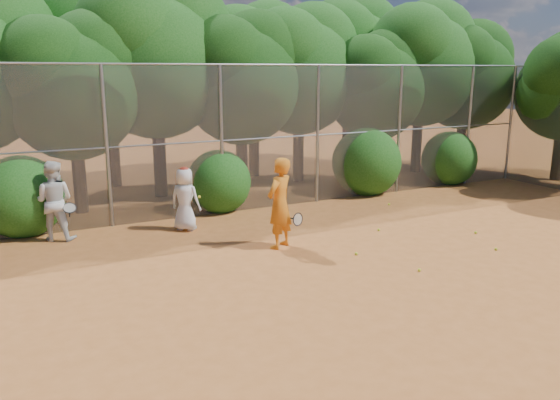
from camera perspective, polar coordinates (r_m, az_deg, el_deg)
ground at (r=10.67m, az=11.01°, el=-7.99°), size 80.00×80.00×0.00m
fence_back at (r=15.18m, az=-2.99°, el=6.59°), size 20.05×0.09×4.03m
tree_2 at (r=15.73m, az=-20.83°, el=11.59°), size 3.99×3.47×5.47m
tree_3 at (r=17.19m, az=-12.84°, el=14.91°), size 4.89×4.26×6.70m
tree_4 at (r=17.40m, az=-4.04°, el=13.07°), size 4.19×3.64×5.73m
tree_5 at (r=19.21m, az=2.09°, el=13.99°), size 4.51×3.92×6.17m
tree_6 at (r=19.71m, az=10.04°, el=12.10°), size 3.86×3.36×5.29m
tree_7 at (r=21.76m, az=14.62°, el=14.12°), size 4.77×4.14×6.53m
tree_8 at (r=22.90m, az=18.92°, el=12.62°), size 4.25×3.70×5.82m
tree_10 at (r=19.14m, az=-17.55°, el=15.14°), size 5.15×4.48×7.06m
tree_11 at (r=20.20m, az=-2.73°, el=14.28°), size 4.64×4.03×6.35m
tree_12 at (r=22.93m, az=7.32°, el=14.95°), size 5.02×4.37×6.88m
bush_0 at (r=14.38m, az=-25.42°, el=0.67°), size 2.00×2.00×2.00m
bush_1 at (r=15.31m, az=-6.42°, el=2.21°), size 1.80×1.80×1.80m
bush_2 at (r=17.61m, az=9.03°, el=4.26°), size 2.20×2.20×2.20m
bush_3 at (r=19.86m, az=17.27°, el=4.41°), size 1.90×1.90×1.90m
player_yellow at (r=11.95m, az=-0.04°, el=-0.34°), size 0.94×0.79×2.02m
player_teen at (r=13.52m, az=-9.89°, el=0.11°), size 0.89×0.88×1.58m
player_white at (r=13.54m, az=-22.58°, el=-0.09°), size 1.11×1.01×1.86m
ball_0 at (r=12.89m, az=21.63°, el=-4.79°), size 0.07×0.07×0.07m
ball_1 at (r=13.62m, az=10.27°, el=-3.08°), size 0.07×0.07×0.07m
ball_2 at (r=11.12m, az=14.35°, el=-7.10°), size 0.07×0.07×0.07m
ball_3 at (r=14.00m, az=19.76°, el=-3.22°), size 0.07×0.07×0.07m
ball_4 at (r=11.81m, az=7.97°, el=-5.58°), size 0.07×0.07×0.07m
ball_5 at (r=16.26m, az=11.32°, el=-0.43°), size 0.07×0.07×0.07m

